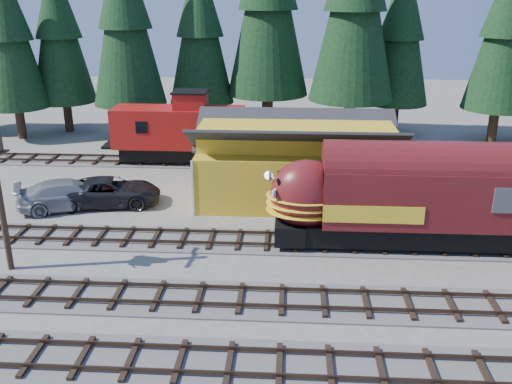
# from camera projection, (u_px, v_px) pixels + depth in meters

# --- Properties ---
(ground) EXTENTS (120.00, 120.00, 0.00)m
(ground) POSITION_uv_depth(u_px,v_px,m) (295.00, 280.00, 26.45)
(ground) COLOR #6B665B
(ground) RESTS_ON ground
(track_siding) EXTENTS (68.00, 3.20, 0.33)m
(track_siding) POSITION_uv_depth(u_px,v_px,m) (488.00, 247.00, 29.60)
(track_siding) COLOR #4C4947
(track_siding) RESTS_ON ground
(track_spur) EXTENTS (32.00, 3.20, 0.33)m
(track_spur) POSITION_uv_depth(u_px,v_px,m) (165.00, 162.00, 43.87)
(track_spur) COLOR #4C4947
(track_spur) RESTS_ON ground
(depot) EXTENTS (12.80, 7.00, 5.30)m
(depot) POSITION_uv_depth(u_px,v_px,m) (296.00, 155.00, 35.27)
(depot) COLOR gold
(depot) RESTS_ON ground
(conifer_backdrop) EXTENTS (78.62, 22.23, 17.57)m
(conifer_backdrop) POSITION_uv_depth(u_px,v_px,m) (375.00, 21.00, 46.40)
(conifer_backdrop) COLOR black
(conifer_backdrop) RESTS_ON ground
(locomotive) EXTENTS (15.74, 3.13, 4.28)m
(locomotive) POSITION_uv_depth(u_px,v_px,m) (415.00, 202.00, 28.99)
(locomotive) COLOR black
(locomotive) RESTS_ON ground
(caboose) EXTENTS (9.81, 2.85, 5.10)m
(caboose) POSITION_uv_depth(u_px,v_px,m) (180.00, 130.00, 42.95)
(caboose) COLOR black
(caboose) RESTS_ON ground
(pickup_truck_a) EXTENTS (6.55, 3.76, 1.72)m
(pickup_truck_a) POSITION_uv_depth(u_px,v_px,m) (110.00, 192.00, 35.21)
(pickup_truck_a) COLOR black
(pickup_truck_a) RESTS_ON ground
(pickup_truck_b) EXTENTS (6.59, 4.66, 1.77)m
(pickup_truck_b) POSITION_uv_depth(u_px,v_px,m) (69.00, 194.00, 34.69)
(pickup_truck_b) COLOR #999BA0
(pickup_truck_b) RESTS_ON ground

